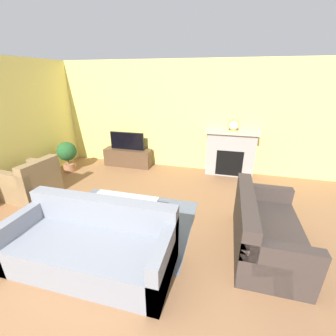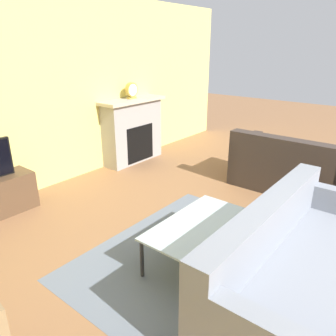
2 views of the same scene
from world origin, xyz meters
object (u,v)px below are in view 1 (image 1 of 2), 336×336
potted_plant (67,154)px  tv (127,141)px  armchair_by_window (33,183)px  coffee_table (122,204)px  couch_sectional (93,246)px  mantel_clock (234,125)px  couch_loveseat (264,231)px

potted_plant → tv: bearing=29.7°
armchair_by_window → potted_plant: armchair_by_window is taller
tv → coffee_table: size_ratio=0.83×
armchair_by_window → tv: bearing=157.3°
armchair_by_window → couch_sectional: bearing=65.4°
coffee_table → potted_plant: potted_plant is taller
armchair_by_window → mantel_clock: bearing=125.9°
coffee_table → mantel_clock: bearing=56.1°
couch_sectional → couch_loveseat: (2.19, 0.86, 0.01)m
couch_sectional → couch_loveseat: bearing=21.5°
potted_plant → coffee_table: bearing=-36.3°
potted_plant → couch_sectional: bearing=-48.3°
couch_loveseat → armchair_by_window: (-4.35, 0.42, 0.01)m
couch_sectional → mantel_clock: (1.69, 3.49, 0.96)m
couch_loveseat → coffee_table: (-2.21, 0.07, 0.07)m
couch_sectional → armchair_by_window: 2.52m
couch_sectional → potted_plant: bearing=131.7°
armchair_by_window → coffee_table: 2.17m
tv → couch_loveseat: size_ratio=0.59×
couch_sectional → mantel_clock: 4.00m
couch_sectional → potted_plant: size_ratio=2.70×
armchair_by_window → mantel_clock: mantel_clock is taller
couch_loveseat → coffee_table: 2.22m
tv → coffee_table: tv is taller
armchair_by_window → potted_plant: size_ratio=1.18×
couch_loveseat → armchair_by_window: size_ratio=1.71×
mantel_clock → coffee_table: bearing=-123.9°
couch_sectional → mantel_clock: bearing=64.1°
armchair_by_window → mantel_clock: 4.55m
potted_plant → couch_loveseat: bearing=-21.3°
couch_loveseat → armchair_by_window: bearing=84.4°
couch_loveseat → potted_plant: (-4.53, 1.77, 0.19)m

